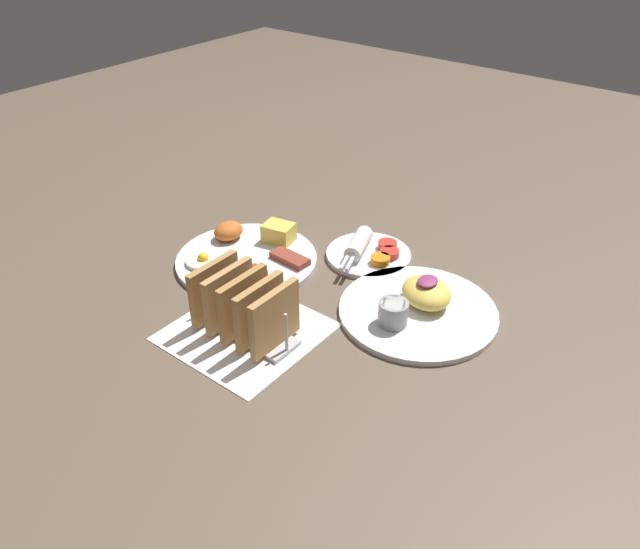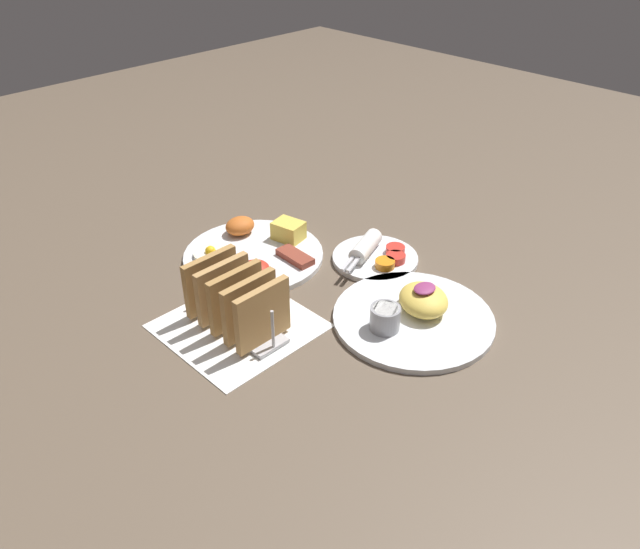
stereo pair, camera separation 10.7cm
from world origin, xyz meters
The scene contains 6 objects.
ground_plane centered at (0.00, 0.00, 0.00)m, with size 3.00×3.00×0.00m, color brown.
napkin_flat centered at (-0.15, 0.03, 0.00)m, with size 0.22×0.22×0.00m.
plate_breakfast centered at (0.01, 0.18, 0.01)m, with size 0.26×0.26×0.05m.
plate_condiments centered at (0.15, 0.01, 0.01)m, with size 0.18×0.16×0.04m.
plate_foreground centered at (0.06, -0.16, 0.01)m, with size 0.26×0.26×0.06m.
toast_rack centered at (-0.15, 0.03, 0.05)m, with size 0.10×0.18×0.10m.
Camera 2 is at (-0.62, -0.62, 0.62)m, focal length 35.00 mm.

